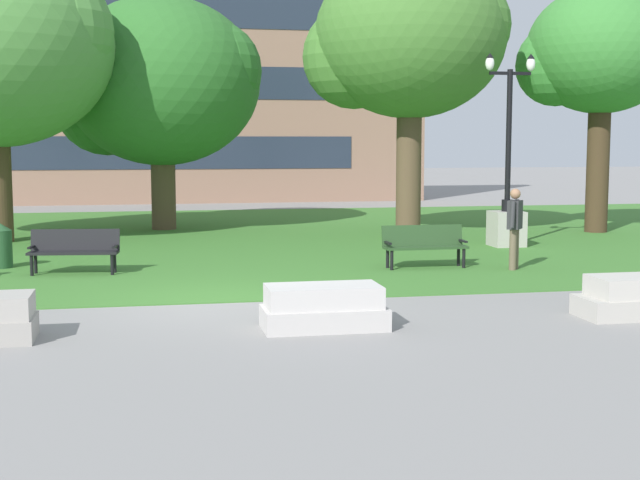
{
  "coord_description": "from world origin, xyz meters",
  "views": [
    {
      "loc": [
        -1.2,
        -14.84,
        2.74
      ],
      "look_at": [
        1.44,
        -1.4,
        1.2
      ],
      "focal_mm": 50.0,
      "sensor_mm": 36.0,
      "label": 1
    }
  ],
  "objects_px": {
    "concrete_block_right": "(640,297)",
    "park_bench_near_right": "(424,243)",
    "lamp_post_left": "(507,208)",
    "concrete_block_left": "(324,308)",
    "park_bench_near_left": "(74,248)",
    "person_bystander_near_lawn": "(515,224)",
    "trash_bin": "(1,245)"
  },
  "relations": [
    {
      "from": "park_bench_near_left",
      "to": "trash_bin",
      "type": "height_order",
      "value": "trash_bin"
    },
    {
      "from": "park_bench_near_right",
      "to": "lamp_post_left",
      "type": "distance_m",
      "value": 4.66
    },
    {
      "from": "park_bench_near_left",
      "to": "person_bystander_near_lawn",
      "type": "xyz_separation_m",
      "value": [
        9.07,
        -1.2,
        0.44
      ]
    },
    {
      "from": "concrete_block_right",
      "to": "lamp_post_left",
      "type": "bearing_deg",
      "value": 79.99
    },
    {
      "from": "lamp_post_left",
      "to": "trash_bin",
      "type": "bearing_deg",
      "value": -172.57
    },
    {
      "from": "park_bench_near_right",
      "to": "person_bystander_near_lawn",
      "type": "relative_size",
      "value": 1.06
    },
    {
      "from": "trash_bin",
      "to": "person_bystander_near_lawn",
      "type": "xyz_separation_m",
      "value": [
        10.68,
        -2.37,
        0.48
      ]
    },
    {
      "from": "concrete_block_right",
      "to": "lamp_post_left",
      "type": "distance_m",
      "value": 9.17
    },
    {
      "from": "concrete_block_left",
      "to": "trash_bin",
      "type": "height_order",
      "value": "trash_bin"
    },
    {
      "from": "lamp_post_left",
      "to": "park_bench_near_right",
      "type": "bearing_deg",
      "value": -134.82
    },
    {
      "from": "lamp_post_left",
      "to": "trash_bin",
      "type": "xyz_separation_m",
      "value": [
        -12.18,
        -1.59,
        -0.51
      ]
    },
    {
      "from": "concrete_block_right",
      "to": "park_bench_near_left",
      "type": "bearing_deg",
      "value": 145.19
    },
    {
      "from": "concrete_block_left",
      "to": "person_bystander_near_lawn",
      "type": "bearing_deg",
      "value": 44.28
    },
    {
      "from": "trash_bin",
      "to": "lamp_post_left",
      "type": "bearing_deg",
      "value": 7.43
    },
    {
      "from": "concrete_block_left",
      "to": "person_bystander_near_lawn",
      "type": "height_order",
      "value": "person_bystander_near_lawn"
    },
    {
      "from": "park_bench_near_left",
      "to": "person_bystander_near_lawn",
      "type": "bearing_deg",
      "value": -7.54
    },
    {
      "from": "concrete_block_left",
      "to": "lamp_post_left",
      "type": "distance_m",
      "value": 11.13
    },
    {
      "from": "concrete_block_left",
      "to": "park_bench_near_right",
      "type": "xyz_separation_m",
      "value": [
        3.34,
        5.64,
        0.23
      ]
    },
    {
      "from": "concrete_block_left",
      "to": "park_bench_near_right",
      "type": "height_order",
      "value": "park_bench_near_right"
    },
    {
      "from": "lamp_post_left",
      "to": "park_bench_near_left",
      "type": "bearing_deg",
      "value": -165.4
    },
    {
      "from": "concrete_block_right",
      "to": "park_bench_near_right",
      "type": "distance_m",
      "value": 5.96
    },
    {
      "from": "concrete_block_right",
      "to": "person_bystander_near_lawn",
      "type": "xyz_separation_m",
      "value": [
        0.09,
        5.04,
        0.68
      ]
    },
    {
      "from": "lamp_post_left",
      "to": "person_bystander_near_lawn",
      "type": "distance_m",
      "value": 4.23
    },
    {
      "from": "concrete_block_left",
      "to": "concrete_block_right",
      "type": "distance_m",
      "value": 5.01
    },
    {
      "from": "concrete_block_left",
      "to": "park_bench_near_left",
      "type": "bearing_deg",
      "value": 122.74
    },
    {
      "from": "concrete_block_right",
      "to": "park_bench_near_right",
      "type": "relative_size",
      "value": 1.02
    },
    {
      "from": "concrete_block_left",
      "to": "person_bystander_near_lawn",
      "type": "xyz_separation_m",
      "value": [
        5.1,
        4.97,
        0.68
      ]
    },
    {
      "from": "concrete_block_left",
      "to": "person_bystander_near_lawn",
      "type": "distance_m",
      "value": 7.16
    },
    {
      "from": "concrete_block_left",
      "to": "concrete_block_right",
      "type": "relative_size",
      "value": 0.97
    },
    {
      "from": "park_bench_near_left",
      "to": "lamp_post_left",
      "type": "relative_size",
      "value": 0.38
    },
    {
      "from": "park_bench_near_right",
      "to": "lamp_post_left",
      "type": "xyz_separation_m",
      "value": [
        3.27,
        3.29,
        0.48
      ]
    },
    {
      "from": "person_bystander_near_lawn",
      "to": "park_bench_near_left",
      "type": "bearing_deg",
      "value": 172.46
    }
  ]
}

